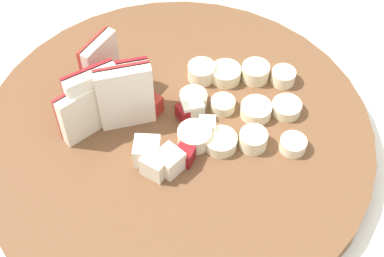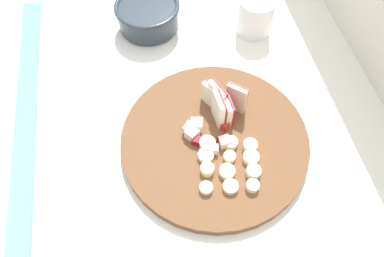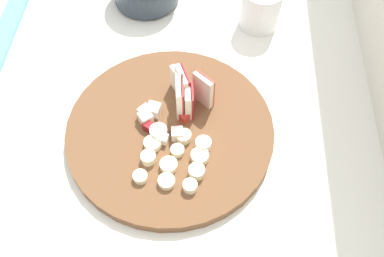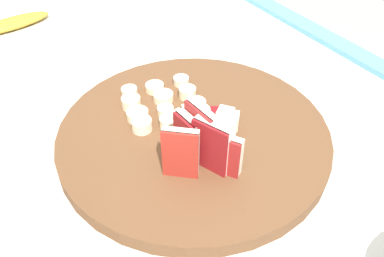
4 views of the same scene
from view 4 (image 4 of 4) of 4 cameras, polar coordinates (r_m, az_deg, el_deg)
cutting_board at (r=0.51m, az=0.23°, el=-0.83°), size 0.35×0.35×0.02m
apple_wedge_fan at (r=0.44m, az=1.31°, el=-2.17°), size 0.08×0.08×0.06m
apple_dice_pile at (r=0.50m, az=2.52°, el=1.01°), size 0.08×0.09×0.02m
banana_slice_rows at (r=0.53m, az=-4.16°, el=3.46°), size 0.12×0.12×0.02m
banana_peel at (r=0.86m, az=-24.90°, el=13.72°), size 0.07×0.16×0.02m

